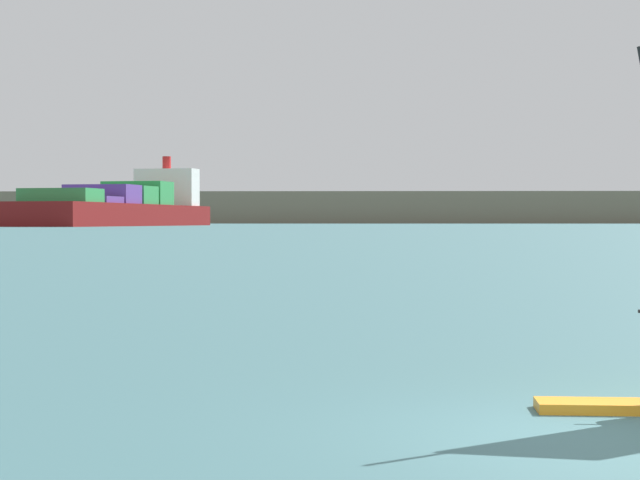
# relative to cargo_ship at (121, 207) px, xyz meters

# --- Properties ---
(ground_plane) EXTENTS (4000.00, 4000.00, 0.00)m
(ground_plane) POSITION_rel_cargo_ship_xyz_m (1.93, -473.85, -7.93)
(ground_plane) COLOR #386066
(cargo_ship) EXTENTS (89.36, 152.93, 32.90)m
(cargo_ship) POSITION_rel_cargo_ship_xyz_m (0.00, 0.00, 0.00)
(cargo_ship) COLOR maroon
(cargo_ship) RESTS_ON ground_plane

